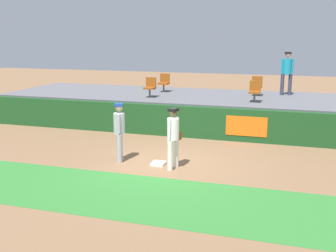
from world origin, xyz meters
The scene contains 12 objects.
ground_plane centered at (0.00, 0.00, 0.00)m, with size 60.00×60.00×0.00m, color brown.
grass_foreground_strip centered at (0.00, -2.56, 0.00)m, with size 18.00×2.80×0.01m, color #2D722D.
first_base centered at (-0.17, -0.10, 0.04)m, with size 0.40×0.40×0.08m, color white.
player_fielder_home centered at (0.36, -0.30, 1.05)m, with size 0.45×0.53×1.82m.
player_runner_visitor centered at (-1.45, -0.06, 1.06)m, with size 0.45×0.49×1.83m.
field_wall centered at (0.01, 3.46, 0.61)m, with size 18.00×0.26×1.22m.
bleacher_platform centered at (0.00, 6.03, 0.63)m, with size 18.00×4.80×1.27m, color #59595E.
seat_back_right centered at (2.13, 6.70, 1.74)m, with size 0.46×0.44×0.84m.
seat_front_left centered at (-2.18, 4.90, 1.74)m, with size 0.45×0.44×0.84m.
seat_front_right centered at (2.21, 4.90, 1.74)m, with size 0.45×0.44×0.84m.
seat_back_left centered at (-2.12, 6.70, 1.74)m, with size 0.46×0.44×0.84m.
spectator_hooded centered at (3.36, 7.25, 2.36)m, with size 0.52×0.43×1.89m.
Camera 1 is at (3.51, -11.16, 3.86)m, focal length 42.80 mm.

